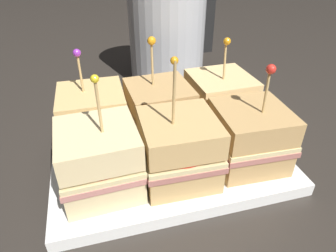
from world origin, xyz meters
The scene contains 9 objects.
ground_plane centered at (0.00, 0.00, 0.00)m, with size 6.00×6.00×0.00m, color #2D2823.
serving_platter centered at (0.00, 0.00, 0.01)m, with size 0.33×0.23×0.02m.
sandwich_front_left centered at (-0.10, -0.05, 0.06)m, with size 0.10×0.10×0.15m.
sandwich_front_center centered at (0.00, -0.05, 0.06)m, with size 0.10×0.10×0.17m.
sandwich_front_right centered at (0.10, -0.05, 0.06)m, with size 0.10×0.10×0.14m.
sandwich_back_left centered at (-0.10, 0.05, 0.06)m, with size 0.10×0.10×0.15m.
sandwich_back_center centered at (0.00, 0.05, 0.06)m, with size 0.10×0.10×0.15m.
sandwich_back_right centered at (0.10, 0.05, 0.06)m, with size 0.10×0.10×0.15m.
kettle_steel centered at (0.08, 0.29, 0.12)m, with size 0.18×0.16×0.27m.
Camera 1 is at (-0.09, -0.33, 0.29)m, focal length 32.00 mm.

